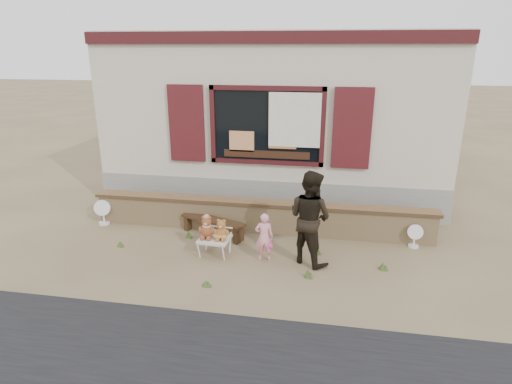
% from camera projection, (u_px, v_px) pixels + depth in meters
% --- Properties ---
extents(ground, '(80.00, 80.00, 0.00)m').
position_uv_depth(ground, '(251.00, 252.00, 8.05)').
color(ground, brown).
rests_on(ground, ground).
extents(shopfront, '(8.04, 5.13, 4.00)m').
position_uv_depth(shopfront, '(280.00, 112.00, 11.59)').
color(shopfront, '#A8A088').
rests_on(shopfront, ground).
extents(brick_wall, '(7.10, 0.36, 0.67)m').
position_uv_depth(brick_wall, '(259.00, 216.00, 8.87)').
color(brick_wall, tan).
rests_on(brick_wall, ground).
extents(bench, '(1.43, 0.80, 0.36)m').
position_uv_depth(bench, '(213.00, 223.00, 8.69)').
color(bench, black).
rests_on(bench, ground).
extents(folding_chair, '(0.58, 0.52, 0.34)m').
position_uv_depth(folding_chair, '(215.00, 240.00, 7.85)').
color(folding_chair, beige).
rests_on(folding_chair, ground).
extents(teddy_bear_left, '(0.34, 0.30, 0.44)m').
position_uv_depth(teddy_bear_left, '(207.00, 226.00, 7.80)').
color(teddy_bear_left, brown).
rests_on(teddy_bear_left, folding_chair).
extents(teddy_bear_right, '(0.31, 0.27, 0.40)m').
position_uv_depth(teddy_bear_right, '(221.00, 229.00, 7.75)').
color(teddy_bear_right, brown).
rests_on(teddy_bear_right, folding_chair).
extents(child, '(0.35, 0.26, 0.90)m').
position_uv_depth(child, '(264.00, 237.00, 7.62)').
color(child, pink).
rests_on(child, ground).
extents(adult, '(1.04, 1.00, 1.70)m').
position_uv_depth(adult, '(310.00, 218.00, 7.45)').
color(adult, black).
rests_on(adult, ground).
extents(fan_left, '(0.36, 0.24, 0.56)m').
position_uv_depth(fan_left, '(103.00, 212.00, 9.25)').
color(fan_left, silver).
rests_on(fan_left, ground).
extents(fan_right, '(0.30, 0.20, 0.47)m').
position_uv_depth(fan_right, '(415.00, 236.00, 8.20)').
color(fan_right, white).
rests_on(fan_right, ground).
extents(grass_tufts, '(5.06, 1.88, 0.16)m').
position_uv_depth(grass_tufts, '(257.00, 256.00, 7.77)').
color(grass_tufts, '#394E1F').
rests_on(grass_tufts, ground).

